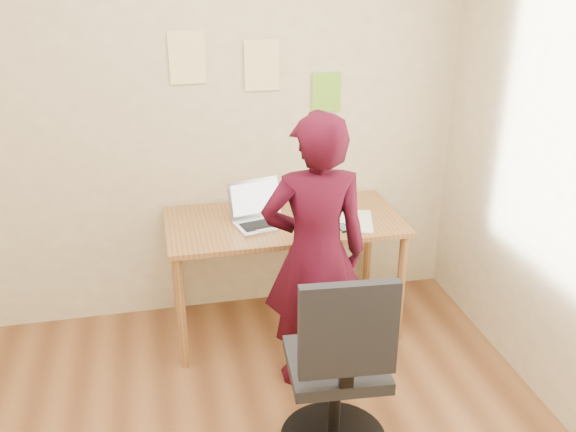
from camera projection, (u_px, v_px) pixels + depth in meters
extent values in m
cube|color=beige|center=(180.00, 108.00, 3.82)|extent=(3.50, 0.04, 2.70)
cube|color=#996335|center=(284.00, 222.00, 3.83)|extent=(1.40, 0.70, 0.03)
cylinder|color=#996335|center=(182.00, 314.00, 3.58)|extent=(0.05, 0.05, 0.71)
cylinder|color=#996335|center=(401.00, 289.00, 3.84)|extent=(0.05, 0.05, 0.71)
cylinder|color=#996335|center=(176.00, 265.00, 4.12)|extent=(0.05, 0.05, 0.71)
cylinder|color=#996335|center=(368.00, 246.00, 4.37)|extent=(0.05, 0.05, 0.71)
cube|color=silver|center=(264.00, 224.00, 3.74)|extent=(0.37, 0.29, 0.01)
cube|color=black|center=(264.00, 223.00, 3.74)|extent=(0.29, 0.18, 0.00)
cube|color=silver|center=(254.00, 198.00, 3.81)|extent=(0.33, 0.14, 0.22)
cube|color=white|center=(254.00, 198.00, 3.81)|extent=(0.29, 0.11, 0.18)
cube|color=white|center=(352.00, 221.00, 3.81)|extent=(0.32, 0.38, 0.00)
cube|color=black|center=(343.00, 228.00, 3.70)|extent=(0.07, 0.12, 0.01)
cube|color=#3F4C59|center=(343.00, 227.00, 3.70)|extent=(0.06, 0.10, 0.00)
cube|color=#FDE897|center=(187.00, 58.00, 3.69)|extent=(0.21, 0.00, 0.30)
cube|color=#FDE897|center=(262.00, 65.00, 3.80)|extent=(0.21, 0.00, 0.30)
cube|color=#70BD2A|center=(326.00, 92.00, 3.95)|extent=(0.18, 0.00, 0.24)
cube|color=black|center=(336.00, 364.00, 2.98)|extent=(0.47, 0.47, 0.06)
cube|color=black|center=(348.00, 330.00, 2.66)|extent=(0.42, 0.08, 0.44)
cube|color=black|center=(346.00, 374.00, 2.75)|extent=(0.06, 0.04, 0.12)
cylinder|color=black|center=(334.00, 405.00, 3.07)|extent=(0.06, 0.06, 0.44)
imported|color=#370716|center=(315.00, 255.00, 3.33)|extent=(0.59, 0.41, 1.54)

